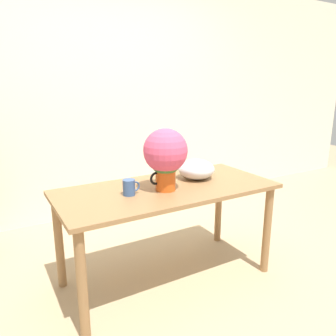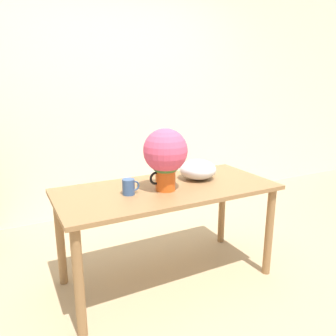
# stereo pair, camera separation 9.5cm
# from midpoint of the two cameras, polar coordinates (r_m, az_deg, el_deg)

# --- Properties ---
(ground_plane) EXTENTS (12.00, 12.00, 0.00)m
(ground_plane) POSITION_cam_midpoint_polar(r_m,az_deg,el_deg) (2.55, 5.92, -20.09)
(ground_plane) COLOR tan
(wall_back) EXTENTS (8.00, 0.05, 2.60)m
(wall_back) POSITION_cam_midpoint_polar(r_m,az_deg,el_deg) (3.68, -8.92, 12.18)
(wall_back) COLOR #EDE5CC
(wall_back) RESTS_ON ground_plane
(table) EXTENTS (1.56, 0.72, 0.73)m
(table) POSITION_cam_midpoint_polar(r_m,az_deg,el_deg) (2.37, 1.04, -5.65)
(table) COLOR olive
(table) RESTS_ON ground_plane
(flower_vase) EXTENTS (0.30, 0.30, 0.43)m
(flower_vase) POSITION_cam_midpoint_polar(r_m,az_deg,el_deg) (2.21, 0.77, 2.27)
(flower_vase) COLOR #E05619
(flower_vase) RESTS_ON table
(coffee_mug) EXTENTS (0.12, 0.08, 0.11)m
(coffee_mug) POSITION_cam_midpoint_polar(r_m,az_deg,el_deg) (2.18, -5.58, -3.28)
(coffee_mug) COLOR #385689
(coffee_mug) RESTS_ON table
(white_bowl) EXTENTS (0.28, 0.28, 0.15)m
(white_bowl) POSITION_cam_midpoint_polar(r_m,az_deg,el_deg) (2.53, 6.29, -0.26)
(white_bowl) COLOR silver
(white_bowl) RESTS_ON table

